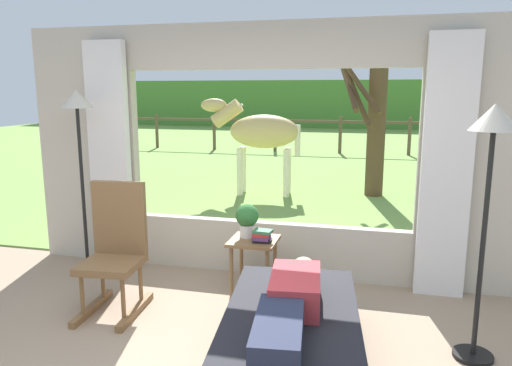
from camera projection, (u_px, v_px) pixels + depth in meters
back_wall_with_window at (267, 155)px, 4.88m from camera, size 5.20×0.12×2.55m
curtain_panel_left at (110, 157)px, 5.16m from camera, size 0.44×0.10×2.40m
curtain_panel_right at (446, 169)px, 4.36m from camera, size 0.44×0.10×2.40m
outdoor_pasture_lawn at (342, 150)px, 15.50m from camera, size 36.00×21.68×0.02m
distant_hill_ridge at (357, 104)px, 24.65m from camera, size 36.00×2.00×2.40m
recliner_sofa at (291, 341)px, 3.29m from camera, size 1.09×1.79×0.42m
reclining_person at (290, 302)px, 3.18m from camera, size 0.41×1.44×0.22m
rocking_chair at (116, 249)px, 4.18m from camera, size 0.52×0.72×1.12m
side_table at (254, 249)px, 4.55m from camera, size 0.44×0.44×0.52m
potted_plant at (247, 218)px, 4.58m from camera, size 0.22×0.22×0.32m
book_stack at (262, 236)px, 4.45m from camera, size 0.18×0.16×0.11m
floor_lamp_left at (78, 127)px, 4.83m from camera, size 0.32×0.32×1.90m
floor_lamp_right at (491, 156)px, 3.21m from camera, size 0.32×0.32×1.81m
horse at (260, 132)px, 8.67m from camera, size 1.82×0.66×1.73m
pasture_tree at (374, 128)px, 8.55m from camera, size 0.88×1.28×2.37m
pasture_fence_line at (340, 129)px, 14.52m from camera, size 16.10×0.10×1.10m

